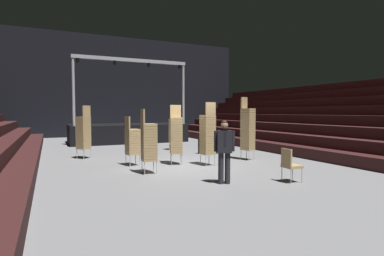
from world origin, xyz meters
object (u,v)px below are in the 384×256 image
object	(u,v)px
chair_stack_mid_left	(132,141)
chair_stack_rear_left	(176,135)
chair_stack_rear_right	(248,129)
equipment_road_case	(209,146)
stage_riser	(128,132)
chair_stack_front_right	(149,141)
loose_chair_near_man	(290,163)
chair_stack_mid_right	(83,132)
man_with_tie	(224,148)
chair_stack_mid_centre	(208,134)
chair_stack_front_left	(175,130)

from	to	relation	value
chair_stack_mid_left	chair_stack_rear_left	world-z (taller)	chair_stack_rear_left
chair_stack_rear_right	equipment_road_case	size ratio (longest dim) A/B	2.84
equipment_road_case	chair_stack_mid_left	bearing A→B (deg)	-157.99
stage_riser	chair_stack_front_right	bearing A→B (deg)	-99.61
chair_stack_rear_right	loose_chair_near_man	distance (m)	4.11
chair_stack_front_right	chair_stack_rear_left	world-z (taller)	chair_stack_rear_left
chair_stack_mid_right	chair_stack_rear_left	world-z (taller)	same
man_with_tie	equipment_road_case	distance (m)	6.10
chair_stack_rear_left	equipment_road_case	world-z (taller)	chair_stack_rear_left
chair_stack_rear_left	loose_chair_near_man	bearing A→B (deg)	130.42
chair_stack_rear_right	loose_chair_near_man	world-z (taller)	chair_stack_rear_right
chair_stack_mid_centre	chair_stack_rear_left	distance (m)	1.18
stage_riser	chair_stack_rear_right	distance (m)	9.88
chair_stack_rear_right	chair_stack_mid_left	bearing A→B (deg)	-28.38
chair_stack_front_left	stage_riser	bearing A→B (deg)	74.15
chair_stack_front_left	loose_chair_near_man	bearing A→B (deg)	-116.83
chair_stack_front_left	man_with_tie	bearing A→B (deg)	-130.10
stage_riser	chair_stack_front_left	distance (m)	5.43
loose_chair_near_man	equipment_road_case	bearing A→B (deg)	175.58
chair_stack_rear_left	chair_stack_rear_right	xyz separation A→B (m)	(3.06, -0.21, 0.17)
chair_stack_mid_right	chair_stack_mid_centre	world-z (taller)	chair_stack_mid_centre
chair_stack_front_left	chair_stack_mid_centre	distance (m)	4.68
man_with_tie	chair_stack_front_left	world-z (taller)	chair_stack_front_left
man_with_tie	equipment_road_case	xyz separation A→B (m)	(2.50, 5.53, -0.62)
chair_stack_front_right	chair_stack_rear_left	size ratio (longest dim) A/B	0.92
chair_stack_front_left	loose_chair_near_man	size ratio (longest dim) A/B	2.17
stage_riser	loose_chair_near_man	world-z (taller)	stage_riser
stage_riser	chair_stack_mid_centre	bearing A→B (deg)	-86.36
stage_riser	chair_stack_front_right	distance (m)	10.63
chair_stack_rear_left	loose_chair_near_man	xyz separation A→B (m)	(1.78, -4.05, -0.58)
stage_riser	chair_stack_rear_left	xyz separation A→B (m)	(-0.35, -9.27, 0.47)
chair_stack_front_right	chair_stack_mid_right	size ratio (longest dim) A/B	0.92
chair_stack_mid_right	equipment_road_case	bearing A→B (deg)	-47.69
chair_stack_mid_left	chair_stack_rear_left	distance (m)	1.62
chair_stack_front_left	chair_stack_mid_left	size ratio (longest dim) A/B	1.14
chair_stack_mid_left	chair_stack_mid_right	xyz separation A→B (m)	(-1.44, 2.52, 0.21)
stage_riser	equipment_road_case	world-z (taller)	stage_riser
chair_stack_mid_right	man_with_tie	bearing A→B (deg)	-103.49
chair_stack_mid_left	chair_stack_front_left	bearing A→B (deg)	129.91
chair_stack_front_left	chair_stack_mid_left	bearing A→B (deg)	-159.58
stage_riser	equipment_road_case	distance (m)	7.51
chair_stack_mid_left	chair_stack_mid_centre	distance (m)	2.76
equipment_road_case	loose_chair_near_man	world-z (taller)	loose_chair_near_man
chair_stack_rear_right	chair_stack_front_right	bearing A→B (deg)	-7.72
chair_stack_front_right	equipment_road_case	size ratio (longest dim) A/B	2.28
stage_riser	chair_stack_rear_left	size ratio (longest dim) A/B	3.24
stage_riser	chair_stack_rear_right	world-z (taller)	stage_riser
chair_stack_rear_left	chair_stack_rear_right	world-z (taller)	chair_stack_rear_right
loose_chair_near_man	chair_stack_rear_right	bearing A→B (deg)	163.98
chair_stack_mid_right	loose_chair_near_man	distance (m)	8.50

